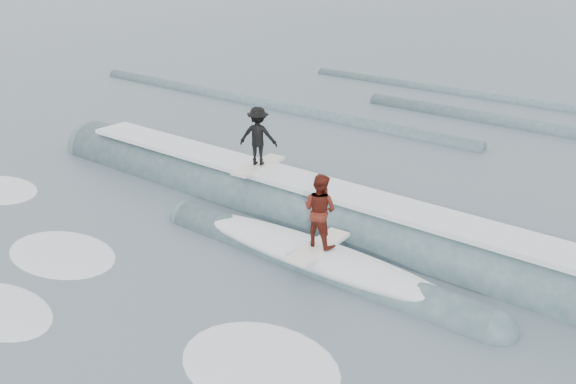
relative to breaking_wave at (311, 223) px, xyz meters
The scene contains 6 objects.
ground 4.79m from the breaking_wave, 93.38° to the right, with size 160.00×160.00×0.00m, color #3C4E58.
breaking_wave is the anchor object (origin of this frame).
surfer_black 2.95m from the breaking_wave, behind, with size 1.28×2.04×1.82m.
surfer_red 2.82m from the breaking_wave, 48.63° to the right, with size 0.89×2.03×1.89m.
whitewater 6.33m from the breaking_wave, 90.67° to the right, with size 18.35×6.67×0.10m.
far_swells 12.94m from the breaking_wave, 96.26° to the left, with size 36.84×8.65×0.80m.
Camera 1 is at (9.92, -8.24, 7.47)m, focal length 40.00 mm.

